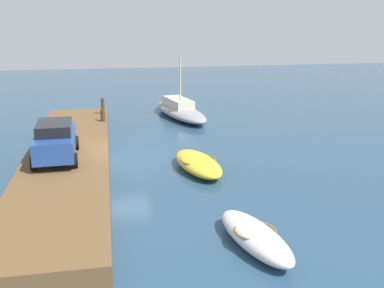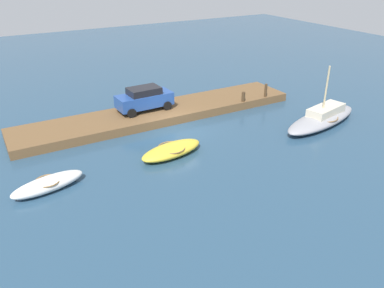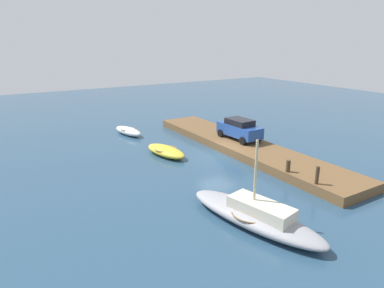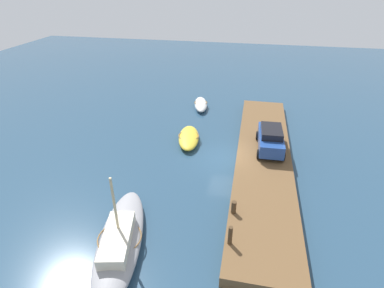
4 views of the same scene
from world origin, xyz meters
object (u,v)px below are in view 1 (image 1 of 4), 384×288
rowboat_yellow (198,163)px  parked_car (55,140)px  rowboat_white (255,236)px  mooring_post_west (103,106)px  sailboat_grey (180,110)px  mooring_post_mid_west (103,115)px

rowboat_yellow → parked_car: parked_car is taller
rowboat_yellow → parked_car: (-1.02, -6.20, 1.14)m
parked_car → rowboat_white: bearing=36.5°
mooring_post_west → parked_car: size_ratio=0.26×
mooring_post_west → parked_car: bearing=-12.0°
mooring_post_west → rowboat_white: bearing=14.3°
sailboat_grey → mooring_post_mid_west: bearing=-73.2°
rowboat_white → parked_car: parked_car is taller
rowboat_yellow → parked_car: bearing=-109.1°
mooring_post_west → mooring_post_mid_west: 2.16m
rowboat_yellow → rowboat_white: bearing=-7.4°
sailboat_grey → parked_car: sailboat_grey is taller
rowboat_yellow → parked_car: 6.39m
parked_car → mooring_post_mid_west: bearing=162.5°
rowboat_white → mooring_post_west: 18.10m
sailboat_grey → mooring_post_west: bearing=-94.0°
rowboat_yellow → mooring_post_mid_west: size_ratio=5.75×
parked_car → rowboat_yellow: bearing=78.5°
rowboat_white → rowboat_yellow: rowboat_white is taller
rowboat_white → mooring_post_mid_west: (-15.36, -4.47, 0.62)m
rowboat_yellow → mooring_post_west: size_ratio=4.10×
rowboat_white → sailboat_grey: bearing=166.0°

